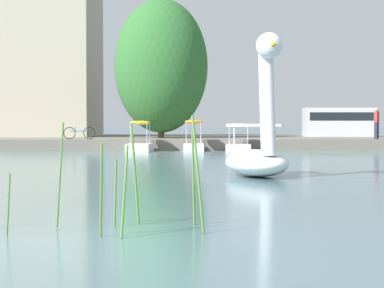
% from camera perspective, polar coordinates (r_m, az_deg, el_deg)
% --- Properties ---
extents(ground_plane, '(443.21, 443.21, 0.00)m').
position_cam_1_polar(ground_plane, '(9.02, -7.85, -7.82)').
color(ground_plane, slate).
extents(shore_bank_far, '(130.46, 18.25, 0.60)m').
position_cam_1_polar(shore_bank_far, '(48.47, -2.33, 0.24)').
color(shore_bank_far, '#6B665B').
rests_on(shore_bank_far, ground_plane).
extents(swan_boat, '(2.13, 3.32, 3.87)m').
position_cam_1_polar(swan_boat, '(20.15, 5.23, -0.19)').
color(swan_boat, white).
rests_on(swan_boat, ground_plane).
extents(pedal_boat_pink, '(1.51, 2.27, 1.49)m').
position_cam_1_polar(pedal_boat_pink, '(38.34, 3.67, 0.06)').
color(pedal_boat_pink, white).
rests_on(pedal_boat_pink, ground_plane).
extents(pedal_boat_orange, '(1.10, 1.99, 1.66)m').
position_cam_1_polar(pedal_boat_orange, '(38.19, 0.13, 0.08)').
color(pedal_boat_orange, white).
rests_on(pedal_boat_orange, ground_plane).
extents(pedal_boat_yellow, '(1.43, 2.37, 1.62)m').
position_cam_1_polar(pedal_boat_yellow, '(38.07, -4.10, 0.08)').
color(pedal_boat_yellow, white).
rests_on(pedal_boat_yellow, ground_plane).
extents(tree_willow_near_path, '(6.13, 6.12, 8.42)m').
position_cam_1_polar(tree_willow_near_path, '(44.34, -2.45, 6.13)').
color(tree_willow_near_path, brown).
rests_on(tree_willow_near_path, shore_bank_far).
extents(person_on_path, '(0.30, 0.30, 1.76)m').
position_cam_1_polar(person_on_path, '(41.94, 14.26, 1.65)').
color(person_on_path, '#23283D').
rests_on(person_on_path, shore_bank_far).
extents(bicycle_parked, '(1.75, 0.29, 0.68)m').
position_cam_1_polar(bicycle_parked, '(40.83, -8.82, 0.86)').
color(bicycle_parked, black).
rests_on(bicycle_parked, shore_bank_far).
extents(parked_van, '(4.58, 1.88, 1.89)m').
position_cam_1_polar(parked_van, '(48.91, 11.43, 1.77)').
color(parked_van, silver).
rests_on(parked_van, shore_bank_far).
extents(reed_clump_foreground, '(3.97, 1.41, 1.59)m').
position_cam_1_polar(reed_clump_foreground, '(10.11, -6.59, -3.07)').
color(reed_clump_foreground, '#4C7F33').
rests_on(reed_clump_foreground, ground_plane).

